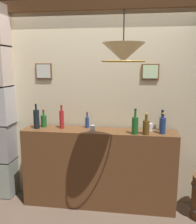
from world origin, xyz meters
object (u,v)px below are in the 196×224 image
object	(u,v)px
liquor_bottle_gin	(36,119)
liquor_bottle_brandy	(162,123)
liquor_bottle_tequila	(146,127)
glass_tumbler_highball	(150,127)
liquor_bottle_whiskey	(87,122)
glass_tumbler_rocks	(93,129)
liquor_bottle_bourbon	(163,125)
liquor_bottle_sherry	(62,119)
liquor_bottle_vermouth	(135,125)
liquor_bottle_port	(44,120)
pendant_lamp	(123,53)

from	to	relation	value
liquor_bottle_gin	liquor_bottle_brandy	xyz separation A→B (m)	(1.64, 0.15, -0.04)
liquor_bottle_tequila	glass_tumbler_highball	xyz separation A→B (m)	(0.06, 0.18, -0.05)
liquor_bottle_whiskey	glass_tumbler_rocks	distance (m)	0.22
liquor_bottle_bourbon	liquor_bottle_sherry	xyz separation A→B (m)	(-1.29, 0.08, 0.02)
glass_tumbler_rocks	liquor_bottle_vermouth	bearing A→B (deg)	-3.08
liquor_bottle_tequila	liquor_bottle_brandy	xyz separation A→B (m)	(0.21, 0.24, -0.00)
liquor_bottle_port	glass_tumbler_highball	world-z (taller)	liquor_bottle_port
liquor_bottle_bourbon	glass_tumbler_highball	size ratio (longest dim) A/B	2.66
liquor_bottle_sherry	liquor_bottle_brandy	xyz separation A→B (m)	(1.31, 0.10, -0.03)
liquor_bottle_port	liquor_bottle_whiskey	world-z (taller)	liquor_bottle_port
liquor_bottle_bourbon	liquor_bottle_brandy	size ratio (longest dim) A/B	0.98
liquor_bottle_brandy	pendant_lamp	xyz separation A→B (m)	(-0.48, -0.74, 0.85)
liquor_bottle_whiskey	glass_tumbler_highball	xyz separation A→B (m)	(0.82, -0.04, -0.03)
liquor_bottle_vermouth	liquor_bottle_gin	distance (m)	1.29
liquor_bottle_vermouth	pendant_lamp	xyz separation A→B (m)	(-0.14, -0.50, 0.83)
glass_tumbler_highball	liquor_bottle_gin	bearing A→B (deg)	-176.66
liquor_bottle_port	liquor_bottle_sherry	distance (m)	0.27
glass_tumbler_rocks	pendant_lamp	distance (m)	1.12
liquor_bottle_gin	pendant_lamp	world-z (taller)	pendant_lamp
liquor_bottle_vermouth	liquor_bottle_port	xyz separation A→B (m)	(-1.22, 0.18, -0.03)
glass_tumbler_rocks	liquor_bottle_whiskey	bearing A→B (deg)	118.70
liquor_bottle_vermouth	liquor_bottle_tequila	bearing A→B (deg)	-0.02
liquor_bottle_brandy	glass_tumbler_highball	bearing A→B (deg)	-157.66
glass_tumbler_highball	pendant_lamp	size ratio (longest dim) A/B	0.20
liquor_bottle_port	liquor_bottle_sherry	world-z (taller)	liquor_bottle_sherry
liquor_bottle_port	glass_tumbler_rocks	size ratio (longest dim) A/B	2.83
liquor_bottle_bourbon	glass_tumbler_highball	distance (m)	0.19
pendant_lamp	liquor_bottle_tequila	bearing A→B (deg)	61.76
liquor_bottle_tequila	liquor_bottle_brandy	distance (m)	0.32
liquor_bottle_bourbon	glass_tumbler_rocks	bearing A→B (deg)	-177.58
liquor_bottle_sherry	liquor_bottle_tequila	bearing A→B (deg)	-7.36
liquor_bottle_tequila	pendant_lamp	xyz separation A→B (m)	(-0.27, -0.50, 0.85)
liquor_bottle_vermouth	glass_tumbler_rocks	world-z (taller)	liquor_bottle_vermouth
liquor_bottle_tequila	glass_tumbler_highball	world-z (taller)	liquor_bottle_tequila
liquor_bottle_port	liquor_bottle_sherry	xyz separation A→B (m)	(0.26, -0.04, 0.04)
liquor_bottle_tequila	pendant_lamp	world-z (taller)	pendant_lamp
liquor_bottle_vermouth	liquor_bottle_bourbon	distance (m)	0.34
liquor_bottle_gin	glass_tumbler_highball	bearing A→B (deg)	3.34
liquor_bottle_bourbon	glass_tumbler_rocks	world-z (taller)	liquor_bottle_bourbon
liquor_bottle_brandy	pendant_lamp	bearing A→B (deg)	-123.11
liquor_bottle_vermouth	liquor_bottle_sherry	distance (m)	0.97
liquor_bottle_port	liquor_bottle_sherry	bearing A→B (deg)	-8.54
liquor_bottle_port	glass_tumbler_highball	bearing A→B (deg)	-0.19
liquor_bottle_vermouth	liquor_bottle_sherry	bearing A→B (deg)	171.64
liquor_bottle_brandy	glass_tumbler_rocks	xyz separation A→B (m)	(-0.87, -0.21, -0.05)
liquor_bottle_whiskey	liquor_bottle_brandy	bearing A→B (deg)	1.14
liquor_bottle_gin	liquor_bottle_whiskey	world-z (taller)	liquor_bottle_gin
liquor_bottle_gin	glass_tumbler_rocks	xyz separation A→B (m)	(0.76, -0.06, -0.09)
liquor_bottle_sherry	liquor_bottle_brandy	world-z (taller)	liquor_bottle_sherry
liquor_bottle_bourbon	glass_tumbler_highball	bearing A→B (deg)	142.20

